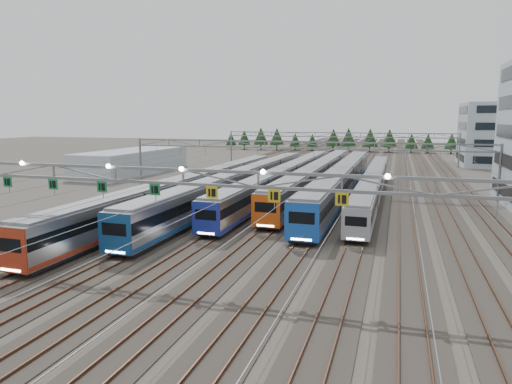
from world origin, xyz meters
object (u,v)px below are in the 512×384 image
(gantry_mid, at_px, (299,151))
(train_f, at_px, (373,183))
(gantry_near, at_px, (182,180))
(west_shed, at_px, (133,162))
(depot_bldg_north, at_px, (512,135))
(train_b, at_px, (243,182))
(train_c, at_px, (288,176))
(train_d, at_px, (319,174))
(train_a, at_px, (196,187))
(train_e, at_px, (343,179))
(gantry_far, at_px, (337,139))

(gantry_mid, bearing_deg, train_f, -2.46)
(gantry_near, xyz_separation_m, west_shed, (-38.24, 53.96, -4.67))
(depot_bldg_north, xyz_separation_m, west_shed, (-78.40, -38.80, -5.08))
(train_b, height_order, train_c, train_b)
(train_f, bearing_deg, train_b, -160.02)
(train_f, height_order, west_shed, west_shed)
(train_f, xyz_separation_m, gantry_near, (-11.30, -39.63, 5.13))
(train_d, height_order, train_f, train_d)
(train_f, bearing_deg, depot_bldg_north, 61.48)
(train_a, bearing_deg, train_b, 55.38)
(train_b, distance_m, gantry_mid, 10.60)
(train_b, xyz_separation_m, train_c, (4.50, 8.97, -0.11))
(train_d, relative_size, west_shed, 2.12)
(train_a, xyz_separation_m, train_e, (18.00, 13.41, 0.13))
(west_shed, bearing_deg, train_d, -12.20)
(depot_bldg_north, bearing_deg, train_c, -129.88)
(depot_bldg_north, bearing_deg, train_a, -127.81)
(train_e, bearing_deg, gantry_far, 98.50)
(train_c, distance_m, train_e, 9.24)
(train_e, relative_size, gantry_mid, 1.09)
(train_b, height_order, train_e, train_e)
(gantry_near, bearing_deg, train_a, 112.86)
(gantry_near, height_order, west_shed, gantry_near)
(train_a, height_order, train_e, train_e)
(train_c, height_order, gantry_far, gantry_far)
(gantry_mid, relative_size, gantry_far, 1.00)
(train_f, bearing_deg, train_c, 169.81)
(gantry_far, bearing_deg, train_b, -97.39)
(train_b, bearing_deg, train_a, -124.62)
(train_e, relative_size, train_f, 1.08)
(train_f, bearing_deg, gantry_mid, 177.54)
(gantry_far, bearing_deg, depot_bldg_north, 10.78)
(west_shed, bearing_deg, train_e, -17.24)
(train_e, relative_size, gantry_far, 1.09)
(train_e, relative_size, gantry_near, 1.09)
(train_e, relative_size, depot_bldg_north, 2.79)
(train_b, relative_size, train_d, 1.00)
(train_d, bearing_deg, train_c, -145.21)
(train_e, bearing_deg, train_b, -152.97)
(train_e, height_order, west_shed, west_shed)
(train_b, relative_size, gantry_mid, 1.13)
(train_a, xyz_separation_m, gantry_near, (11.20, -26.57, 4.90))
(train_b, distance_m, train_f, 19.16)
(train_a, relative_size, train_e, 1.02)
(train_a, distance_m, train_c, 17.91)
(train_a, height_order, depot_bldg_north, depot_bldg_north)
(train_d, distance_m, gantry_far, 40.21)
(train_e, distance_m, depot_bldg_north, 62.66)
(train_f, bearing_deg, gantry_near, -105.91)
(train_b, xyz_separation_m, gantry_mid, (6.75, 7.03, 4.16))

